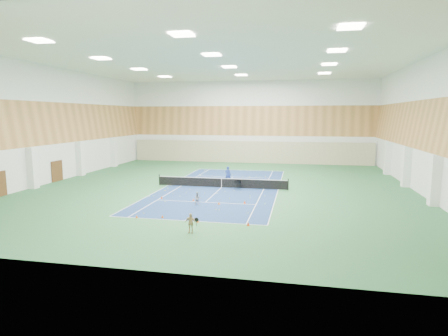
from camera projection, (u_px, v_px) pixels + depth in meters
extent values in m
plane|color=#2B6439|center=(222.00, 188.00, 36.44)|extent=(40.00, 40.00, 0.00)
cube|color=navy|center=(222.00, 187.00, 36.44)|extent=(10.97, 23.77, 0.01)
cube|color=#C6B793|center=(249.00, 152.00, 55.39)|extent=(35.40, 0.16, 3.20)
cube|color=#593319|center=(57.00, 171.00, 39.82)|extent=(0.08, 1.80, 2.20)
imported|color=navy|center=(228.00, 175.00, 38.83)|extent=(0.71, 0.54, 1.75)
imported|color=#9D9CA4|center=(198.00, 199.00, 29.34)|extent=(0.60, 0.56, 0.99)
imported|color=tan|center=(190.00, 223.00, 22.30)|extent=(0.71, 0.30, 1.21)
cone|color=#EF430C|center=(162.00, 197.00, 31.57)|extent=(0.19, 0.19, 0.21)
cone|color=#F2550C|center=(193.00, 200.00, 30.73)|extent=(0.18, 0.18, 0.20)
cone|color=orange|center=(219.00, 203.00, 29.47)|extent=(0.21, 0.21, 0.23)
cone|color=#F4400C|center=(245.00, 202.00, 29.76)|extent=(0.22, 0.22, 0.24)
cone|color=#DD620B|center=(137.00, 217.00, 25.58)|extent=(0.19, 0.19, 0.21)
cone|color=#E0590B|center=(162.00, 216.00, 25.62)|extent=(0.18, 0.18, 0.20)
cone|color=#F6550C|center=(198.00, 221.00, 24.57)|extent=(0.19, 0.19, 0.21)
cone|color=#D93D0B|center=(248.00, 224.00, 23.79)|extent=(0.21, 0.21, 0.23)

